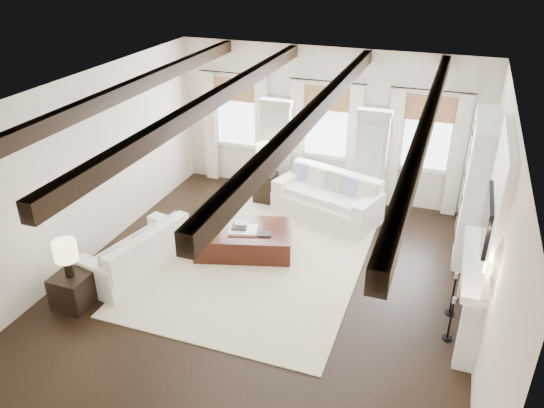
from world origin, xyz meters
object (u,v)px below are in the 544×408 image
(sofa_back, at_px, (328,199))
(side_table_back, at_px, (265,187))
(ottoman, at_px, (245,240))
(sofa_left, at_px, (139,254))
(side_table_front, at_px, (73,290))

(sofa_back, relative_size, side_table_back, 3.60)
(ottoman, relative_size, side_table_back, 2.63)
(sofa_left, height_order, side_table_back, sofa_left)
(sofa_left, relative_size, side_table_back, 3.18)
(sofa_back, height_order, sofa_left, sofa_back)
(side_table_front, distance_m, side_table_back, 4.65)
(sofa_back, distance_m, sofa_left, 3.97)
(sofa_left, bearing_deg, ottoman, 40.49)
(sofa_left, height_order, side_table_front, sofa_left)
(side_table_front, xyz_separation_m, side_table_back, (1.54, 4.39, 0.05))
(sofa_back, relative_size, side_table_front, 4.32)
(sofa_back, bearing_deg, ottoman, -120.45)
(ottoman, height_order, side_table_front, side_table_front)
(sofa_back, xyz_separation_m, side_table_back, (-1.44, 0.19, -0.05))
(sofa_left, bearing_deg, sofa_back, 50.64)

